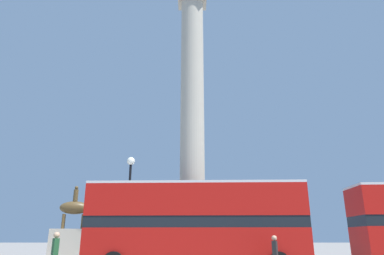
{
  "coord_description": "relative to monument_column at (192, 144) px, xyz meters",
  "views": [
    {
      "loc": [
        -0.02,
        -22.09,
        1.6
      ],
      "look_at": [
        0.0,
        0.0,
        8.73
      ],
      "focal_mm": 32.0,
      "sensor_mm": 36.0,
      "label": 1
    }
  ],
  "objects": [
    {
      "name": "monument_column",
      "position": [
        0.0,
        0.0,
        0.0
      ],
      "size": [
        4.52,
        4.52,
        20.81
      ],
      "color": "#ADA593",
      "rests_on": "ground_plane"
    },
    {
      "name": "bus_b",
      "position": [
        0.18,
        -4.23,
        -5.2
      ],
      "size": [
        10.85,
        3.03,
        4.28
      ],
      "rotation": [
        0.0,
        0.0,
        -0.03
      ],
      "color": "#B7140F",
      "rests_on": "ground_plane"
    },
    {
      "name": "equestrian_statue",
      "position": [
        -9.07,
        4.88,
        -6.03
      ],
      "size": [
        3.4,
        2.77,
        5.46
      ],
      "rotation": [
        0.0,
        0.0,
        0.24
      ],
      "color": "#ADA593",
      "rests_on": "ground_plane"
    },
    {
      "name": "street_lamp",
      "position": [
        -3.64,
        -2.22,
        -3.88
      ],
      "size": [
        0.47,
        0.47,
        6.15
      ],
      "color": "black",
      "rests_on": "ground_plane"
    },
    {
      "name": "pedestrian_near_lamp",
      "position": [
        3.44,
        -6.99,
        -6.62
      ],
      "size": [
        0.33,
        0.48,
        1.69
      ],
      "rotation": [
        0.0,
        0.0,
        4.34
      ],
      "color": "#28282D",
      "rests_on": "ground_plane"
    },
    {
      "name": "pedestrian_by_plinth",
      "position": [
        -5.43,
        -7.79,
        -6.52
      ],
      "size": [
        0.41,
        0.51,
        1.82
      ],
      "rotation": [
        0.0,
        0.0,
        2.12
      ],
      "color": "#4C473D",
      "rests_on": "ground_plane"
    }
  ]
}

